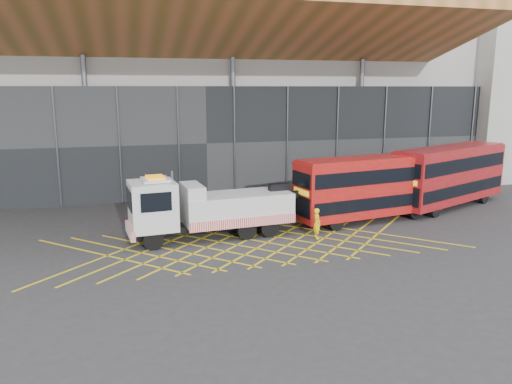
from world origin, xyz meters
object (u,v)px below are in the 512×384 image
object	(u,v)px
recovery_truck	(206,208)
bus_towed	(370,186)
worker	(317,223)
bus_second	(450,174)

from	to	relation	value
recovery_truck	bus_towed	bearing A→B (deg)	0.02
recovery_truck	worker	distance (m)	5.96
bus_towed	bus_second	bearing A→B (deg)	5.45
bus_towed	worker	distance (m)	5.25
bus_second	bus_towed	bearing A→B (deg)	171.55
bus_second	worker	distance (m)	12.15
bus_second	worker	xyz separation A→B (m)	(-11.23, -4.40, -1.44)
worker	bus_second	bearing A→B (deg)	-68.53
recovery_truck	worker	world-z (taller)	recovery_truck
recovery_truck	bus_second	xyz separation A→B (m)	(16.92, 2.83, 0.61)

